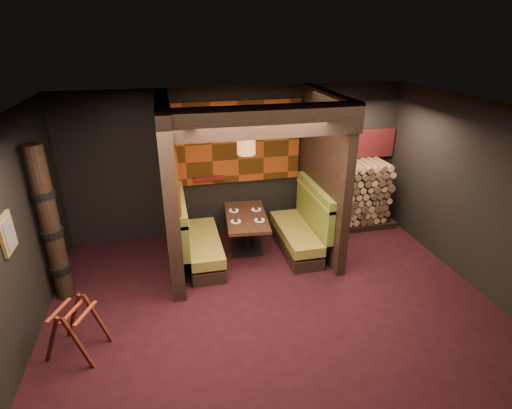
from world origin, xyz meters
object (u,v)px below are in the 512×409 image
Objects in this scene: totem_column at (51,227)px; firewood_stack at (354,195)px; pendant_lamp at (246,141)px; luggage_rack at (75,327)px; dining_table at (246,227)px; booth_bench_left at (198,241)px; booth_bench_right at (301,230)px.

totem_column is 5.50m from firewood_stack.
pendant_lamp reaches higher than luggage_rack.
firewood_stack reaches higher than luggage_rack.
totem_column is (-3.00, -0.70, -0.90)m from pendant_lamp.
pendant_lamp is 2.78m from firewood_stack.
firewood_stack is at bearing 27.10° from luggage_rack.
pendant_lamp is at bearing -90.00° from dining_table.
booth_bench_left is 1.92m from pendant_lamp.
booth_bench_right is at bearing 0.00° from booth_bench_left.
booth_bench_left is at bearing -170.62° from pendant_lamp.
dining_table is 1.68× the size of luggage_rack.
dining_table is 3.17m from totem_column.
booth_bench_left is 0.67× the size of totem_column.
firewood_stack is (5.33, 1.25, -0.51)m from totem_column.
firewood_stack reaches higher than booth_bench_right.
booth_bench_left is 0.92× the size of firewood_stack.
booth_bench_left reaches higher than luggage_rack.
pendant_lamp is 0.41× the size of totem_column.
pendant_lamp is (0.91, 0.15, 1.69)m from booth_bench_left.
booth_bench_right is 1.01m from dining_table.
dining_table is (-0.98, 0.20, 0.07)m from booth_bench_right.
dining_table is 0.80× the size of firewood_stack.
pendant_lamp is (-0.98, 0.15, 1.69)m from booth_bench_right.
booth_bench_left is at bearing 14.75° from totem_column.
firewood_stack is (4.93, 2.52, 0.30)m from luggage_rack.
booth_bench_left is 0.93m from dining_table.
booth_bench_left is at bearing 180.00° from booth_bench_right.
totem_column is at bearing 107.50° from luggage_rack.
totem_column is at bearing -172.14° from booth_bench_right.
booth_bench_right is (1.89, 0.00, 0.00)m from booth_bench_left.
dining_table is at bearing 37.95° from luggage_rack.
pendant_lamp reaches higher than firewood_stack.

